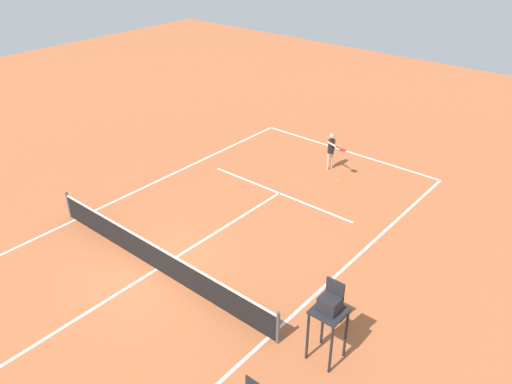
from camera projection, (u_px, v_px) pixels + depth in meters
The scene contains 7 objects.
ground_plane at pixel (157, 269), 16.38m from camera, with size 60.00×60.00×0.00m, color #B76038.
court_lines at pixel (157, 269), 16.38m from camera, with size 9.40×23.76×0.01m.
tennis_net at pixel (156, 257), 16.13m from camera, with size 10.00×0.10×1.07m.
player_serving at pixel (332, 149), 22.10m from camera, with size 1.20×0.89×1.71m.
tennis_ball at pixel (339, 181), 21.54m from camera, with size 0.07×0.07×0.07m, color #CCE033.
umpire_chair at pixel (329, 310), 12.41m from camera, with size 0.80×0.80×2.41m.
courtside_chair_mid at pixel (333, 306), 14.08m from camera, with size 0.44×0.46×0.95m.
Camera 1 is at (-10.81, 7.93, 10.25)m, focal length 35.40 mm.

